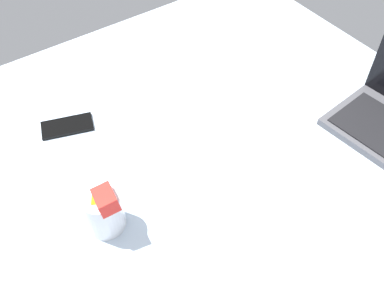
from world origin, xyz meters
TOP-DOWN VIEW (x-y plane):
  - bed_mattress at (0.00, 0.00)cm, footprint 180.00×140.00cm
  - snack_cup at (-18.91, -33.09)cm, footprint 9.97×9.00cm
  - cell_phone at (-52.87, -27.64)cm, footprint 10.88×15.43cm

SIDE VIEW (x-z plane):
  - bed_mattress at x=0.00cm, z-range 0.00..18.00cm
  - cell_phone at x=-52.87cm, z-range 18.00..18.80cm
  - snack_cup at x=-18.91cm, z-range 17.21..30.95cm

